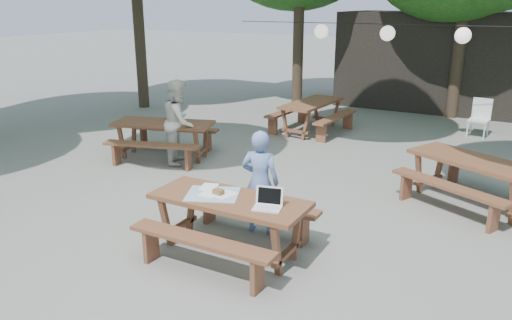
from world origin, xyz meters
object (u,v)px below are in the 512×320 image
at_px(main_picnic_table, 230,224).
at_px(plastic_chair, 478,126).
at_px(woman, 260,182).
at_px(second_person, 179,122).
at_px(picnic_table_nw, 164,139).

height_order(main_picnic_table, plastic_chair, plastic_chair).
relative_size(woman, second_person, 0.88).
relative_size(picnic_table_nw, woman, 1.55).
bearing_deg(main_picnic_table, woman, 86.20).
xyz_separation_m(main_picnic_table, picnic_table_nw, (-3.32, 2.85, 0.00)).
xyz_separation_m(picnic_table_nw, second_person, (0.48, -0.08, 0.44)).
xyz_separation_m(main_picnic_table, woman, (0.05, 0.73, 0.34)).
relative_size(main_picnic_table, woman, 1.37).
bearing_deg(picnic_table_nw, second_person, -26.13).
distance_m(picnic_table_nw, second_person, 0.66).
height_order(main_picnic_table, picnic_table_nw, same).
xyz_separation_m(main_picnic_table, plastic_chair, (2.19, 7.77, -0.13)).
height_order(woman, second_person, second_person).
height_order(picnic_table_nw, plastic_chair, plastic_chair).
bearing_deg(woman, second_person, -45.96).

